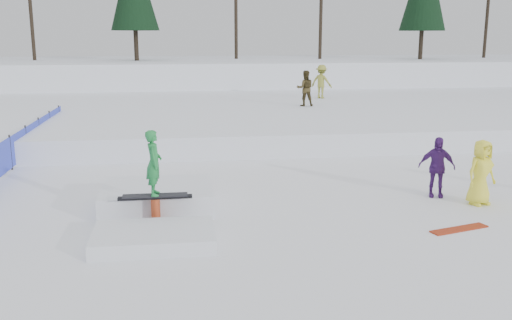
{
  "coord_description": "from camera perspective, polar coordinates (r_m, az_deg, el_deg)",
  "views": [
    {
      "loc": [
        -1.37,
        -11.47,
        4.08
      ],
      "look_at": [
        0.5,
        2.0,
        1.1
      ],
      "focal_mm": 40.0,
      "sensor_mm": 36.0,
      "label": 1
    }
  ],
  "objects": [
    {
      "name": "spectator_purple",
      "position": [
        15.3,
        17.62,
        -0.67
      ],
      "size": [
        0.99,
        0.64,
        1.57
      ],
      "primitive_type": "imported",
      "rotation": [
        0.0,
        0.0,
        -0.31
      ],
      "color": "#4E2172",
      "rests_on": "ground"
    },
    {
      "name": "spectator_yellow",
      "position": [
        14.95,
        21.57,
        -1.16
      ],
      "size": [
        0.9,
        0.72,
        1.62
      ],
      "primitive_type": "imported",
      "rotation": [
        0.0,
        0.0,
        0.28
      ],
      "color": "#F9EF3A",
      "rests_on": "ground"
    },
    {
      "name": "walker_ygreen",
      "position": [
        30.62,
        6.56,
        7.8
      ],
      "size": [
        1.3,
        1.21,
        1.77
      ],
      "primitive_type": "imported",
      "rotation": [
        0.0,
        0.0,
        2.49
      ],
      "color": "olive",
      "rests_on": "snow_midrise"
    },
    {
      "name": "walker_olive",
      "position": [
        27.15,
        4.93,
        7.15
      ],
      "size": [
        0.86,
        0.69,
        1.67
      ],
      "primitive_type": "imported",
      "rotation": [
        0.0,
        0.0,
        3.06
      ],
      "color": "#3E3318",
      "rests_on": "snow_midrise"
    },
    {
      "name": "snow_midrise",
      "position": [
        27.75,
        -5.02,
        4.7
      ],
      "size": [
        50.0,
        18.0,
        0.8
      ],
      "primitive_type": "cube",
      "color": "white",
      "rests_on": "ground"
    },
    {
      "name": "snow_berm",
      "position": [
        41.59,
        -6.06,
        8.33
      ],
      "size": [
        60.0,
        14.0,
        2.4
      ],
      "primitive_type": "cube",
      "color": "white",
      "rests_on": "ground"
    },
    {
      "name": "safety_fence",
      "position": [
        19.11,
        -23.32,
        0.7
      ],
      "size": [
        0.05,
        16.0,
        1.1
      ],
      "color": "blue",
      "rests_on": "ground"
    },
    {
      "name": "ground",
      "position": [
        12.25,
        -1.04,
        -7.1
      ],
      "size": [
        120.0,
        120.0,
        0.0
      ],
      "primitive_type": "plane",
      "color": "white"
    },
    {
      "name": "jib_rail_feature",
      "position": [
        13.26,
        -9.91,
        -4.37
      ],
      "size": [
        2.6,
        4.4,
        2.11
      ],
      "color": "white",
      "rests_on": "ground"
    },
    {
      "name": "loose_board_red",
      "position": [
        13.06,
        19.66,
        -6.52
      ],
      "size": [
        1.42,
        0.66,
        0.03
      ],
      "primitive_type": "cube",
      "rotation": [
        0.0,
        0.0,
        0.28
      ],
      "color": "#992A10",
      "rests_on": "ground"
    }
  ]
}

